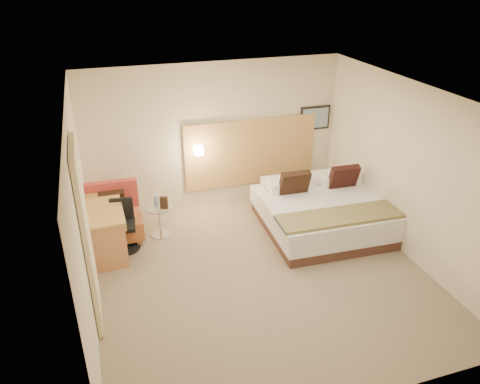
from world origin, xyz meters
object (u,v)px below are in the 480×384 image
object	(u,v)px
desk	(106,216)
desk_chair	(124,229)
lounge_chair	(114,218)
bed	(324,211)
side_table	(160,219)

from	to	relation	value
desk	desk_chair	bearing A→B (deg)	-3.66
lounge_chair	desk_chair	bearing A→B (deg)	-72.33
bed	side_table	world-z (taller)	bed
desk	desk_chair	xyz separation A→B (m)	(0.25, -0.02, -0.28)
bed	desk_chair	size ratio (longest dim) A/B	2.64
bed	side_table	bearing A→B (deg)	166.93
desk	desk_chair	world-z (taller)	desk_chair
side_table	desk_chair	bearing A→B (deg)	-161.11
bed	desk_chair	world-z (taller)	bed
bed	lounge_chair	xyz separation A→B (m)	(-3.50, 0.81, 0.03)
bed	desk_chair	bearing A→B (deg)	172.70
desk	lounge_chair	bearing A→B (deg)	70.22
bed	lounge_chair	size ratio (longest dim) A/B	2.37
lounge_chair	desk_chair	distance (m)	0.39
side_table	desk	size ratio (longest dim) A/B	0.50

